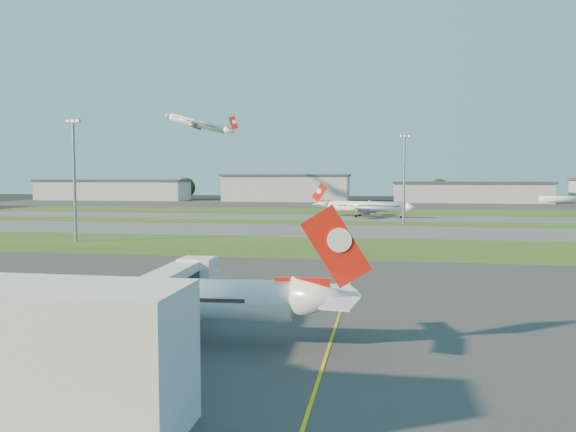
% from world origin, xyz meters
% --- Properties ---
extents(ground, '(700.00, 700.00, 0.00)m').
position_xyz_m(ground, '(0.00, 0.00, 0.00)').
color(ground, black).
rests_on(ground, ground).
extents(apron_near, '(300.00, 70.00, 0.01)m').
position_xyz_m(apron_near, '(0.00, 0.00, 0.01)').
color(apron_near, '#333335').
rests_on(apron_near, ground).
extents(grass_strip_a, '(300.00, 34.00, 0.01)m').
position_xyz_m(grass_strip_a, '(0.00, 52.00, 0.01)').
color(grass_strip_a, '#304C19').
rests_on(grass_strip_a, ground).
extents(taxiway_a, '(300.00, 32.00, 0.01)m').
position_xyz_m(taxiway_a, '(0.00, 85.00, 0.01)').
color(taxiway_a, '#515154').
rests_on(taxiway_a, ground).
extents(grass_strip_b, '(300.00, 18.00, 0.01)m').
position_xyz_m(grass_strip_b, '(0.00, 110.00, 0.01)').
color(grass_strip_b, '#304C19').
rests_on(grass_strip_b, ground).
extents(taxiway_b, '(300.00, 26.00, 0.01)m').
position_xyz_m(taxiway_b, '(0.00, 132.00, 0.01)').
color(taxiway_b, '#515154').
rests_on(taxiway_b, ground).
extents(grass_strip_c, '(300.00, 40.00, 0.01)m').
position_xyz_m(grass_strip_c, '(0.00, 165.00, 0.01)').
color(grass_strip_c, '#304C19').
rests_on(grass_strip_c, ground).
extents(apron_far, '(400.00, 80.00, 0.01)m').
position_xyz_m(apron_far, '(0.00, 225.00, 0.01)').
color(apron_far, '#333335').
rests_on(apron_far, ground).
extents(yellow_line, '(0.25, 60.00, 0.02)m').
position_xyz_m(yellow_line, '(5.00, 0.00, 0.00)').
color(yellow_line, gold).
rests_on(yellow_line, ground).
extents(jet_bridge, '(4.20, 26.90, 6.20)m').
position_xyz_m(jet_bridge, '(-9.81, -15.24, 4.01)').
color(jet_bridge, silver).
rests_on(jet_bridge, ground).
extents(airliner_parked, '(32.98, 27.92, 10.29)m').
position_xyz_m(airliner_parked, '(-10.93, -13.83, 3.61)').
color(airliner_parked, white).
rests_on(airliner_parked, ground).
extents(airliner_taxiing, '(32.84, 27.56, 10.38)m').
position_xyz_m(airliner_taxiing, '(3.37, 134.91, 3.64)').
color(airliner_taxiing, white).
rests_on(airliner_taxiing, ground).
extents(airliner_departing, '(33.46, 28.24, 10.46)m').
position_xyz_m(airliner_departing, '(-79.68, 204.82, 39.41)').
color(airliner_departing, white).
extents(mini_jet_near, '(27.89, 10.52, 9.48)m').
position_xyz_m(mini_jet_near, '(93.74, 223.84, 3.28)').
color(mini_jet_near, white).
rests_on(mini_jet_near, ground).
extents(light_mast_west, '(3.20, 0.70, 25.80)m').
position_xyz_m(light_mast_west, '(-55.00, 52.00, 14.81)').
color(light_mast_west, gray).
rests_on(light_mast_west, ground).
extents(light_mast_centre, '(3.20, 0.70, 25.80)m').
position_xyz_m(light_mast_centre, '(15.00, 108.00, 14.81)').
color(light_mast_centre, gray).
rests_on(light_mast_centre, ground).
extents(hangar_far_west, '(91.80, 23.00, 12.20)m').
position_xyz_m(hangar_far_west, '(-150.00, 255.00, 6.14)').
color(hangar_far_west, '#A6AAAE').
rests_on(hangar_far_west, ground).
extents(hangar_west, '(71.40, 23.00, 15.20)m').
position_xyz_m(hangar_west, '(-45.00, 255.00, 7.64)').
color(hangar_west, '#A6AAAE').
rests_on(hangar_west, ground).
extents(hangar_east, '(81.60, 23.00, 11.20)m').
position_xyz_m(hangar_east, '(55.00, 255.00, 5.64)').
color(hangar_east, '#A6AAAE').
rests_on(hangar_east, ground).
extents(tree_far_west, '(11.00, 11.00, 12.00)m').
position_xyz_m(tree_far_west, '(-190.00, 268.00, 6.49)').
color(tree_far_west, black).
rests_on(tree_far_west, ground).
extents(tree_west, '(12.10, 12.10, 13.20)m').
position_xyz_m(tree_west, '(-110.00, 270.00, 7.14)').
color(tree_west, black).
rests_on(tree_west, ground).
extents(tree_mid_west, '(9.90, 9.90, 10.80)m').
position_xyz_m(tree_mid_west, '(-20.00, 266.00, 5.84)').
color(tree_mid_west, black).
rests_on(tree_mid_west, ground).
extents(tree_mid_east, '(11.55, 11.55, 12.60)m').
position_xyz_m(tree_mid_east, '(40.00, 269.00, 6.81)').
color(tree_mid_east, black).
rests_on(tree_mid_east, ground).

